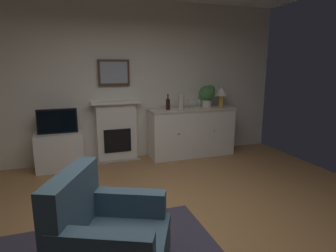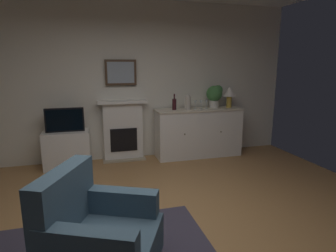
{
  "view_description": "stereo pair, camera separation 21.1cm",
  "coord_description": "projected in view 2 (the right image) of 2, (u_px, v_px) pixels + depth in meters",
  "views": [
    {
      "loc": [
        -0.85,
        -2.46,
        1.71
      ],
      "look_at": [
        0.23,
        0.68,
        1.0
      ],
      "focal_mm": 30.41,
      "sensor_mm": 36.0,
      "label": 1
    },
    {
      "loc": [
        -0.65,
        -2.52,
        1.71
      ],
      "look_at": [
        0.23,
        0.68,
        1.0
      ],
      "focal_mm": 30.41,
      "sensor_mm": 36.0,
      "label": 2
    }
  ],
  "objects": [
    {
      "name": "ground_plane",
      "position": [
        164.0,
        241.0,
        2.91
      ],
      "size": [
        6.27,
        5.48,
        0.1
      ],
      "primitive_type": "cube",
      "color": "#9E7042",
      "rests_on": "ground"
    },
    {
      "name": "wall_rear",
      "position": [
        126.0,
        82.0,
        5.16
      ],
      "size": [
        6.27,
        0.06,
        2.84
      ],
      "primitive_type": "cube",
      "color": "silver",
      "rests_on": "ground_plane"
    },
    {
      "name": "fireplace_unit",
      "position": [
        123.0,
        130.0,
        5.19
      ],
      "size": [
        0.87,
        0.3,
        1.1
      ],
      "color": "white",
      "rests_on": "ground_plane"
    },
    {
      "name": "framed_picture",
      "position": [
        121.0,
        73.0,
        5.02
      ],
      "size": [
        0.55,
        0.04,
        0.45
      ],
      "color": "#473323"
    },
    {
      "name": "sideboard_cabinet",
      "position": [
        198.0,
        132.0,
        5.41
      ],
      "size": [
        1.64,
        0.49,
        0.92
      ],
      "color": "white",
      "rests_on": "ground_plane"
    },
    {
      "name": "table_lamp",
      "position": [
        229.0,
        93.0,
        5.42
      ],
      "size": [
        0.26,
        0.26,
        0.4
      ],
      "color": "#B79338",
      "rests_on": "sideboard_cabinet"
    },
    {
      "name": "wine_bottle",
      "position": [
        174.0,
        104.0,
        5.17
      ],
      "size": [
        0.08,
        0.08,
        0.29
      ],
      "color": "#331419",
      "rests_on": "sideboard_cabinet"
    },
    {
      "name": "wine_glass_left",
      "position": [
        195.0,
        103.0,
        5.26
      ],
      "size": [
        0.07,
        0.07,
        0.16
      ],
      "color": "silver",
      "rests_on": "sideboard_cabinet"
    },
    {
      "name": "wine_glass_center",
      "position": [
        201.0,
        102.0,
        5.27
      ],
      "size": [
        0.07,
        0.07,
        0.16
      ],
      "color": "silver",
      "rests_on": "sideboard_cabinet"
    },
    {
      "name": "wine_glass_right",
      "position": [
        206.0,
        102.0,
        5.31
      ],
      "size": [
        0.07,
        0.07,
        0.16
      ],
      "color": "silver",
      "rests_on": "sideboard_cabinet"
    },
    {
      "name": "vase_decorative",
      "position": [
        188.0,
        102.0,
        5.18
      ],
      "size": [
        0.11,
        0.11,
        0.28
      ],
      "color": "beige",
      "rests_on": "sideboard_cabinet"
    },
    {
      "name": "tv_cabinet",
      "position": [
        67.0,
        149.0,
        4.84
      ],
      "size": [
        0.75,
        0.42,
        0.63
      ],
      "color": "white",
      "rests_on": "ground_plane"
    },
    {
      "name": "tv_set",
      "position": [
        65.0,
        120.0,
        4.71
      ],
      "size": [
        0.62,
        0.07,
        0.4
      ],
      "color": "black",
      "rests_on": "tv_cabinet"
    },
    {
      "name": "potted_plant_small",
      "position": [
        215.0,
        94.0,
        5.39
      ],
      "size": [
        0.3,
        0.3,
        0.43
      ],
      "color": "beige",
      "rests_on": "sideboard_cabinet"
    },
    {
      "name": "armchair",
      "position": [
        97.0,
        236.0,
        2.26
      ],
      "size": [
        1.06,
        1.03,
        0.92
      ],
      "color": "#3F596B",
      "rests_on": "ground_plane"
    }
  ]
}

